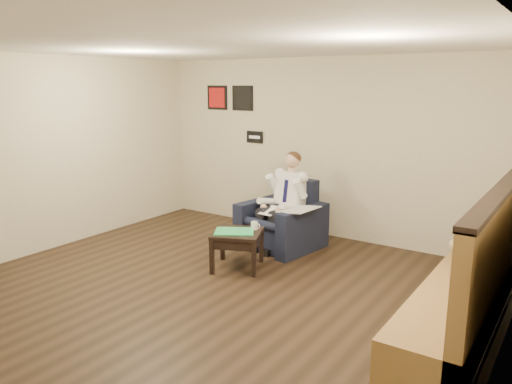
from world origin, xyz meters
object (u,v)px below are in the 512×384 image
Objects in this scene: coffee_mug at (254,226)px; seated_man at (276,204)px; banquette at (461,264)px; cafe_table at (474,276)px; side_table at (237,250)px; armchair at (281,215)px; green_folder at (234,231)px; smartphone at (244,228)px.

seated_man is at bearing 99.71° from coffee_mug.
banquette reaches higher than cafe_table.
coffee_mug is (0.13, 0.20, 0.30)m from side_table.
armchair is at bearing 97.01° from coffee_mug.
armchair is 3.11m from banquette.
side_table is at bearing 56.98° from green_folder.
seated_man is at bearing 89.66° from side_table.
smartphone is at bearing 170.90° from banquette.
side_table is 3.93× the size of smartphone.
cafe_table reaches higher than side_table.
side_table is at bearing -170.36° from cafe_table.
armchair is 1.10m from green_folder.
green_folder is (-0.03, -0.97, -0.17)m from seated_man.
banquette reaches higher than coffee_mug.
banquette reaches higher than armchair.
armchair reaches higher than smartphone.
cafe_table reaches higher than coffee_mug.
green_folder reaches higher than side_table.
armchair reaches higher than green_folder.
seated_man is at bearing 170.77° from cafe_table.
seated_man is 3.07m from banquette.
green_folder is 0.22m from smartphone.
seated_man is 2.69× the size of green_folder.
coffee_mug is at bearing 170.06° from banquette.
side_table is (-0.03, -1.07, -0.24)m from armchair.
coffee_mug is 0.04× the size of banquette.
seated_man is 0.77m from smartphone.
armchair is 0.36× the size of banquette.
banquette is 4.02× the size of cafe_table.
seated_man is 0.48× the size of banquette.
smartphone is (0.00, 0.22, -0.00)m from green_folder.
seated_man is 0.76m from coffee_mug.
coffee_mug reaches higher than green_folder.
banquette reaches higher than side_table.
banquette is at bearing -90.36° from cafe_table.
green_folder is at bearing -83.59° from armchair.
smartphone is at bearing 95.93° from side_table.
green_folder is (-0.02, -0.03, 0.26)m from side_table.
smartphone is (-0.15, -0.02, -0.05)m from coffee_mug.
seated_man is at bearing 156.78° from banquette.
side_table is 0.32m from smartphone.
armchair is at bearing 154.48° from banquette.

